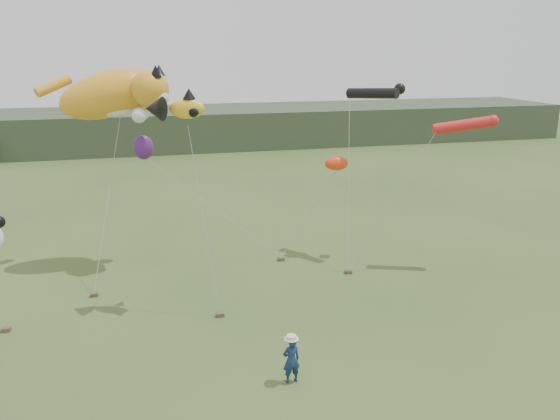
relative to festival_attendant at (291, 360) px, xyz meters
The scene contains 8 objects.
ground 2.28m from the festival_attendant, 98.93° to the left, with size 120.00×120.00×0.00m, color #385123.
headland 46.94m from the festival_attendant, 94.21° to the left, with size 90.00×13.00×4.00m.
festival_attendant is the anchor object (origin of this frame).
sandbag_anchors 7.84m from the festival_attendant, 105.97° to the left, with size 15.10×5.57×0.16m.
cat_kite 15.25m from the festival_attendant, 113.01° to the left, with size 6.16×3.28×3.19m.
fish_kite 10.41m from the festival_attendant, 113.18° to the left, with size 2.57×1.69×1.24m.
tube_kites 14.57m from the festival_attendant, 45.69° to the left, with size 6.02×4.75×2.30m.
misc_kites 12.50m from the festival_attendant, 89.19° to the left, with size 10.58×2.21×1.92m.
Camera 1 is at (-3.78, -17.01, 10.40)m, focal length 35.00 mm.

